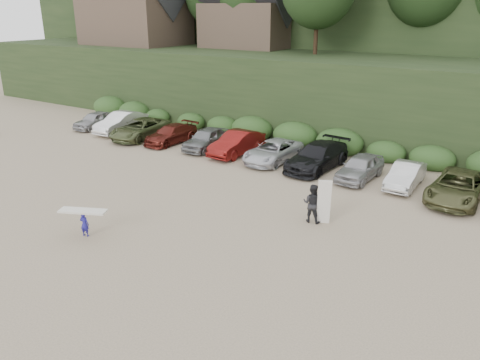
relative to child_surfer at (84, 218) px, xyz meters
The scene contains 4 objects.
ground 5.17m from the child_surfer, 49.39° to the left, with size 120.00×120.00×0.00m, color tan.
parked_cars 14.35m from the child_surfer, 75.02° to the left, with size 39.31×6.44×1.64m.
child_surfer is the anchor object (origin of this frame).
adult_surfer 10.48m from the child_surfer, 40.90° to the left, with size 1.40×0.81×2.23m.
Camera 1 is at (12.68, -15.93, 9.61)m, focal length 35.00 mm.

